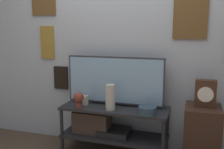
# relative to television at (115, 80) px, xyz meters

# --- Properties ---
(wall_back) EXTENTS (6.40, 0.08, 2.70)m
(wall_back) POSITION_rel_television_xyz_m (0.03, 0.17, 0.49)
(wall_back) COLOR #B2BCC6
(wall_back) RESTS_ON ground_plane
(media_console) EXTENTS (1.25, 0.43, 0.57)m
(media_console) POSITION_rel_television_xyz_m (-0.08, -0.09, -0.51)
(media_console) COLOR #232326
(media_console) RESTS_ON ground_plane
(television) EXTENTS (1.17, 0.05, 0.58)m
(television) POSITION_rel_television_xyz_m (0.00, 0.00, 0.00)
(television) COLOR #333338
(television) RESTS_ON media_console
(vase_tall_ceramic) EXTENTS (0.11, 0.11, 0.29)m
(vase_tall_ceramic) POSITION_rel_television_xyz_m (0.01, -0.20, -0.15)
(vase_tall_ceramic) COLOR beige
(vase_tall_ceramic) RESTS_ON media_console
(vase_wide_bowl) EXTENTS (0.19, 0.19, 0.08)m
(vase_wide_bowl) POSITION_rel_television_xyz_m (0.43, -0.23, -0.26)
(vase_wide_bowl) COLOR #2D4251
(vase_wide_bowl) RESTS_ON media_console
(candle_jar) EXTENTS (0.08, 0.08, 0.11)m
(candle_jar) POSITION_rel_television_xyz_m (-0.34, -0.09, -0.25)
(candle_jar) COLOR #C1B29E
(candle_jar) RESTS_ON media_console
(decorative_bust) EXTENTS (0.12, 0.12, 0.19)m
(decorative_bust) POSITION_rel_television_xyz_m (-0.35, -0.25, -0.18)
(decorative_bust) COLOR brown
(decorative_bust) RESTS_ON media_console
(side_table) EXTENTS (0.37, 0.42, 0.66)m
(side_table) POSITION_rel_television_xyz_m (1.00, -0.09, -0.54)
(side_table) COLOR #382319
(side_table) RESTS_ON ground_plane
(mantel_clock) EXTENTS (0.21, 0.11, 0.29)m
(mantel_clock) POSITION_rel_television_xyz_m (1.01, -0.08, -0.06)
(mantel_clock) COLOR #422819
(mantel_clock) RESTS_ON side_table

